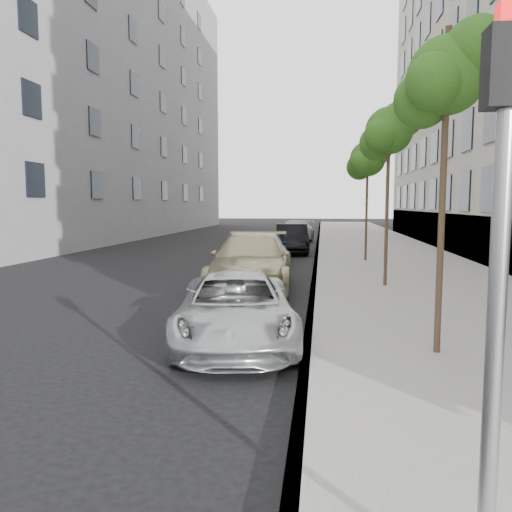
% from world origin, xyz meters
% --- Properties ---
extents(ground, '(160.00, 160.00, 0.00)m').
position_xyz_m(ground, '(0.00, 0.00, 0.00)').
color(ground, black).
rests_on(ground, ground).
extents(sidewalk, '(6.40, 72.00, 0.14)m').
position_xyz_m(sidewalk, '(4.30, 24.00, 0.07)').
color(sidewalk, gray).
rests_on(sidewalk, ground).
extents(curb, '(0.15, 72.00, 0.14)m').
position_xyz_m(curb, '(1.18, 24.00, 0.07)').
color(curb, '#9E9B93').
rests_on(curb, ground).
extents(tree_near, '(1.55, 1.35, 4.96)m').
position_xyz_m(tree_near, '(3.23, 1.50, 4.32)').
color(tree_near, '#38281C').
rests_on(tree_near, sidewalk).
extents(tree_mid, '(1.66, 1.46, 5.15)m').
position_xyz_m(tree_mid, '(3.23, 8.00, 4.46)').
color(tree_mid, '#38281C').
rests_on(tree_mid, sidewalk).
extents(tree_far, '(1.76, 1.56, 5.01)m').
position_xyz_m(tree_far, '(3.23, 14.50, 4.27)').
color(tree_far, '#38281C').
rests_on(tree_far, sidewalk).
extents(signal_pole, '(0.24, 0.18, 3.34)m').
position_xyz_m(signal_pole, '(2.35, -3.56, 2.22)').
color(signal_pole, '#939699').
rests_on(signal_pole, sidewalk).
extents(minivan, '(2.70, 4.64, 1.22)m').
position_xyz_m(minivan, '(-0.10, 2.12, 0.61)').
color(minivan, '#ADB0B2').
rests_on(minivan, ground).
extents(suv, '(2.53, 5.61, 1.60)m').
position_xyz_m(suv, '(-0.59, 7.65, 0.80)').
color(suv, tan).
rests_on(suv, ground).
extents(sedan_blue, '(1.81, 4.28, 1.45)m').
position_xyz_m(sedan_blue, '(-0.83, 13.31, 0.72)').
color(sedan_blue, black).
rests_on(sedan_blue, ground).
extents(sedan_black, '(1.94, 4.52, 1.45)m').
position_xyz_m(sedan_black, '(-0.10, 18.49, 0.72)').
color(sedan_black, black).
rests_on(sedan_black, ground).
extents(sedan_rear, '(2.57, 5.08, 1.41)m').
position_xyz_m(sedan_rear, '(-0.28, 25.18, 0.71)').
color(sedan_rear, gray).
rests_on(sedan_rear, ground).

